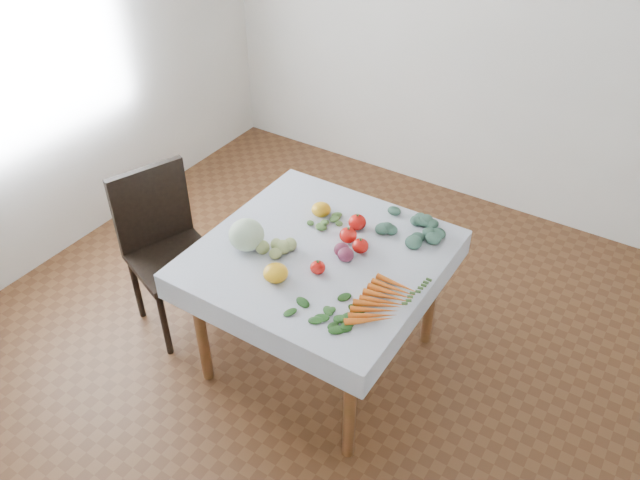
% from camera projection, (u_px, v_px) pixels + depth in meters
% --- Properties ---
extents(ground, '(4.00, 4.00, 0.00)m').
position_uv_depth(ground, '(320.00, 357.00, 3.50)').
color(ground, brown).
extents(back_wall, '(4.00, 0.04, 2.70)m').
position_uv_depth(back_wall, '(487.00, 16.00, 4.01)').
color(back_wall, white).
rests_on(back_wall, ground).
extents(left_wall, '(0.04, 4.00, 2.70)m').
position_uv_depth(left_wall, '(22.00, 51.00, 3.52)').
color(left_wall, white).
rests_on(left_wall, ground).
extents(table, '(1.00, 1.00, 0.75)m').
position_uv_depth(table, '(320.00, 268.00, 3.10)').
color(table, brown).
rests_on(table, ground).
extents(tablecloth, '(1.12, 1.12, 0.01)m').
position_uv_depth(tablecloth, '(320.00, 252.00, 3.04)').
color(tablecloth, silver).
rests_on(tablecloth, table).
extents(chair, '(0.56, 0.56, 0.96)m').
position_uv_depth(chair, '(164.00, 240.00, 3.45)').
color(chair, black).
rests_on(chair, ground).
extents(cabbage, '(0.22, 0.22, 0.16)m').
position_uv_depth(cabbage, '(246.00, 235.00, 3.02)').
color(cabbage, '#B6C9A8').
rests_on(cabbage, tablecloth).
extents(tomato_a, '(0.10, 0.10, 0.08)m').
position_uv_depth(tomato_a, '(357.00, 222.00, 3.16)').
color(tomato_a, red).
rests_on(tomato_a, tablecloth).
extents(tomato_b, '(0.11, 0.11, 0.07)m').
position_uv_depth(tomato_b, '(360.00, 246.00, 3.02)').
color(tomato_b, red).
rests_on(tomato_b, tablecloth).
extents(tomato_c, '(0.08, 0.08, 0.06)m').
position_uv_depth(tomato_c, '(318.00, 267.00, 2.90)').
color(tomato_c, red).
rests_on(tomato_c, tablecloth).
extents(tomato_d, '(0.09, 0.09, 0.08)m').
position_uv_depth(tomato_d, '(348.00, 235.00, 3.08)').
color(tomato_d, red).
rests_on(tomato_d, tablecloth).
extents(heirloom_back, '(0.11, 0.11, 0.07)m').
position_uv_depth(heirloom_back, '(321.00, 209.00, 3.26)').
color(heirloom_back, gold).
rests_on(heirloom_back, tablecloth).
extents(heirloom_front, '(0.15, 0.15, 0.08)m').
position_uv_depth(heirloom_front, '(276.00, 273.00, 2.85)').
color(heirloom_front, gold).
rests_on(heirloom_front, tablecloth).
extents(onion_a, '(0.08, 0.08, 0.07)m').
position_uv_depth(onion_a, '(346.00, 255.00, 2.97)').
color(onion_a, '#551830').
rests_on(onion_a, tablecloth).
extents(onion_b, '(0.10, 0.10, 0.07)m').
position_uv_depth(onion_b, '(342.00, 250.00, 3.00)').
color(onion_b, '#551830').
rests_on(onion_b, tablecloth).
extents(tomatillo_cluster, '(0.18, 0.13, 0.06)m').
position_uv_depth(tomatillo_cluster, '(278.00, 247.00, 3.03)').
color(tomatillo_cluster, tan).
rests_on(tomatillo_cluster, tablecloth).
extents(carrot_bunch, '(0.22, 0.37, 0.03)m').
position_uv_depth(carrot_bunch, '(384.00, 302.00, 2.74)').
color(carrot_bunch, orange).
rests_on(carrot_bunch, tablecloth).
extents(kale_bunch, '(0.35, 0.26, 0.04)m').
position_uv_depth(kale_bunch, '(410.00, 226.00, 3.17)').
color(kale_bunch, '#3E6654').
rests_on(kale_bunch, tablecloth).
extents(basil_bunch, '(0.26, 0.23, 0.01)m').
position_uv_depth(basil_bunch, '(330.00, 308.00, 2.71)').
color(basil_bunch, '#1E4716').
rests_on(basil_bunch, tablecloth).
extents(dill_bunch, '(0.21, 0.15, 0.02)m').
position_uv_depth(dill_bunch, '(327.00, 219.00, 3.23)').
color(dill_bunch, '#497033').
rests_on(dill_bunch, tablecloth).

